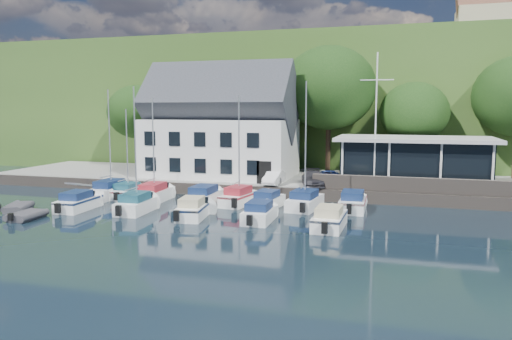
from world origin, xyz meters
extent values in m
plane|color=black|center=(0.00, 0.00, 0.00)|extent=(180.00, 180.00, 0.00)
cube|color=gray|center=(0.00, 17.50, 0.50)|extent=(60.00, 13.00, 1.00)
cube|color=#5D534A|center=(0.00, 11.00, 0.50)|extent=(60.00, 0.30, 1.00)
cube|color=#32541F|center=(0.00, 62.00, 8.00)|extent=(160.00, 75.00, 16.00)
cube|color=#535E2F|center=(8.00, 70.00, 16.15)|extent=(50.00, 30.00, 0.30)
cube|color=#5D534A|center=(12.00, 11.40, 1.60)|extent=(18.00, 0.50, 1.20)
imported|color=#B9B9BE|center=(-1.11, 13.60, 1.64)|extent=(2.70, 4.04, 1.28)
imported|color=white|center=(-0.61, 12.51, 1.58)|extent=(1.28, 3.56, 1.17)
imported|color=#333237|center=(2.80, 12.72, 1.65)|extent=(2.89, 4.78, 1.30)
imported|color=#2E488E|center=(4.02, 13.71, 1.64)|extent=(2.29, 4.00, 1.29)
camera|label=1|loc=(10.03, -29.03, 7.55)|focal=35.00mm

